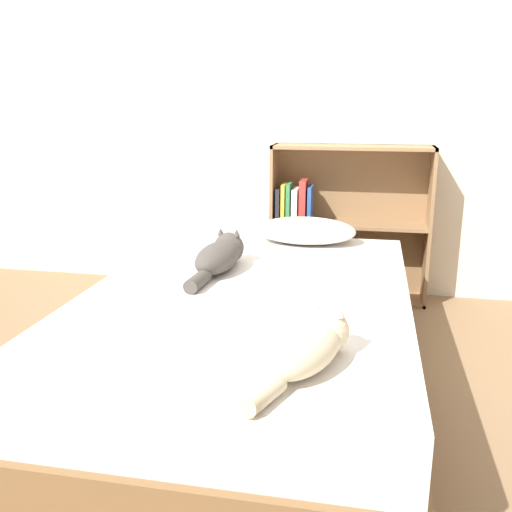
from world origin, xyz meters
TOP-DOWN VIEW (x-y plane):
  - ground_plane at (0.00, 0.00)m, footprint 8.00×8.00m
  - wall_back at (0.00, 1.46)m, footprint 8.00×0.06m
  - bed at (0.00, 0.00)m, footprint 1.37×2.05m
  - pillow at (0.14, 0.83)m, footprint 0.55×0.33m
  - cat_light at (0.33, -0.68)m, footprint 0.28×0.51m
  - cat_dark at (-0.19, 0.24)m, footprint 0.20×0.58m
  - bookshelf at (0.32, 1.33)m, footprint 0.97×0.26m

SIDE VIEW (x-z plane):
  - ground_plane at x=0.00m, z-range 0.00..0.00m
  - bed at x=0.00m, z-range 0.00..0.46m
  - bookshelf at x=0.32m, z-range 0.02..0.98m
  - cat_light at x=0.33m, z-range 0.44..0.60m
  - cat_dark at x=-0.19m, z-range 0.44..0.61m
  - pillow at x=0.14m, z-range 0.46..0.60m
  - wall_back at x=0.00m, z-range 0.00..2.50m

